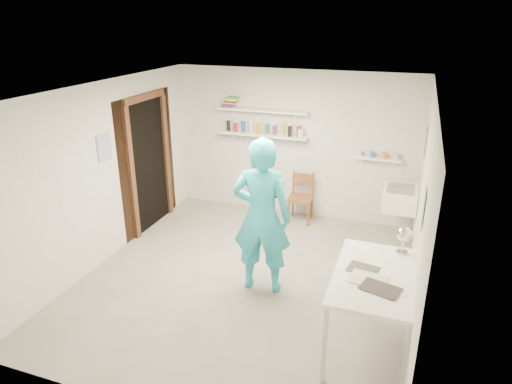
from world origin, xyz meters
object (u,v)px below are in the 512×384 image
(work_table, at_px, (372,312))
(desk_lamp, at_px, (404,234))
(man, at_px, (262,217))
(wall_clock, at_px, (270,185))
(belfast_sink, at_px, (400,198))
(wooden_chair, at_px, (301,198))

(work_table, bearing_deg, desk_lamp, 67.58)
(man, height_order, wall_clock, man)
(man, bearing_deg, work_table, 146.67)
(belfast_sink, height_order, wall_clock, wall_clock)
(work_table, bearing_deg, belfast_sink, 87.49)
(work_table, relative_size, desk_lamp, 8.00)
(wooden_chair, xyz_separation_m, work_table, (1.41, -2.75, 0.02))
(belfast_sink, bearing_deg, desk_lamp, -87.02)
(belfast_sink, relative_size, desk_lamp, 3.71)
(belfast_sink, relative_size, man, 0.31)
(man, relative_size, wall_clock, 5.56)
(wooden_chair, bearing_deg, man, -91.72)
(wooden_chair, bearing_deg, belfast_sink, -11.36)
(wall_clock, xyz_separation_m, desk_lamp, (1.57, -0.39, -0.20))
(man, relative_size, desk_lamp, 11.88)
(wooden_chair, xyz_separation_m, desk_lamp, (1.63, -2.23, 0.68))
(belfast_sink, xyz_separation_m, wall_clock, (-1.47, -1.60, 0.58))
(wooden_chair, bearing_deg, wall_clock, -90.82)
(man, bearing_deg, wall_clock, -103.54)
(man, relative_size, wooden_chair, 2.36)
(wall_clock, distance_m, work_table, 1.85)
(belfast_sink, distance_m, desk_lamp, 2.03)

